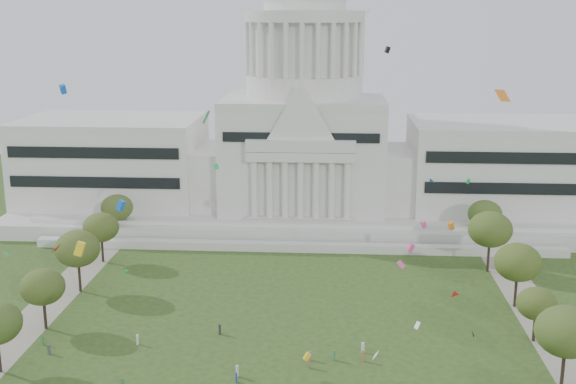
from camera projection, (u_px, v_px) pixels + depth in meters
capitol at (304, 140)px, 202.20m from camera, size 160.00×64.50×91.30m
path_left at (16, 337)px, 129.59m from camera, size 8.00×160.00×0.04m
path_right at (562, 353)px, 123.51m from camera, size 8.00×160.00×0.04m
row_tree_r_2 at (567, 332)px, 109.28m from camera, size 9.55×9.55×13.58m
row_tree_l_3 at (43, 287)px, 131.18m from camera, size 8.12×8.12×11.55m
row_tree_r_3 at (536, 304)px, 126.40m from camera, size 7.01×7.01×9.98m
row_tree_l_4 at (78, 249)px, 148.82m from camera, size 9.29×9.29×13.21m
row_tree_r_4 at (518, 262)px, 140.92m from camera, size 9.19×9.19×13.06m
row_tree_l_5 at (101, 227)px, 167.14m from camera, size 8.33×8.33×11.85m
row_tree_r_5 at (490, 229)px, 160.37m from camera, size 9.82×9.82×13.96m
row_tree_l_6 at (117, 208)px, 184.84m from camera, size 8.19×8.19×11.64m
row_tree_r_6 at (485, 214)px, 177.93m from camera, size 8.42×8.42×11.97m
distant_crowd at (205, 383)px, 111.69m from camera, size 62.06×41.17×1.94m
kite_swarm at (270, 245)px, 99.68m from camera, size 96.89×105.26×65.11m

